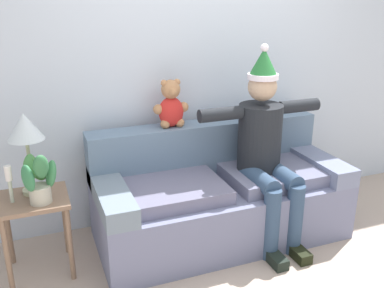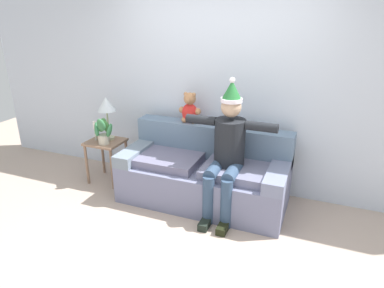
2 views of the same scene
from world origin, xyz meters
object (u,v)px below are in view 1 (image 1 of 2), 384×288
at_px(potted_plant, 39,178).
at_px(candle_tall, 9,179).
at_px(teddy_bear, 171,106).
at_px(couch, 218,194).
at_px(table_lamp, 25,131).
at_px(side_table, 35,212).
at_px(person_seated, 266,145).

distance_m(potted_plant, candle_tall, 0.19).
relative_size(teddy_bear, candle_tall, 1.48).
distance_m(couch, table_lamp, 1.54).
xyz_separation_m(teddy_bear, table_lamp, (-1.08, -0.20, -0.02)).
distance_m(table_lamp, potted_plant, 0.33).
bearing_deg(candle_tall, table_lamp, 37.50).
relative_size(side_table, table_lamp, 1.02).
bearing_deg(couch, side_table, -178.95).
bearing_deg(person_seated, potted_plant, 178.04).
distance_m(person_seated, table_lamp, 1.72).
xyz_separation_m(couch, table_lamp, (-1.38, 0.06, 0.68)).
xyz_separation_m(couch, potted_plant, (-1.33, -0.11, 0.41)).
bearing_deg(couch, candle_tall, -178.28).
xyz_separation_m(person_seated, side_table, (-1.70, 0.14, -0.31)).
xyz_separation_m(couch, person_seated, (0.31, -0.17, 0.44)).
relative_size(teddy_bear, potted_plant, 1.02).
height_order(side_table, potted_plant, potted_plant).
xyz_separation_m(teddy_bear, potted_plant, (-1.03, -0.37, -0.30)).
height_order(couch, side_table, couch).
relative_size(side_table, potted_plant, 1.54).
xyz_separation_m(person_seated, candle_tall, (-1.82, 0.12, -0.04)).
distance_m(person_seated, teddy_bear, 0.79).
distance_m(couch, person_seated, 0.56).
height_order(couch, potted_plant, potted_plant).
distance_m(person_seated, side_table, 1.73).
bearing_deg(person_seated, teddy_bear, 145.05).
bearing_deg(person_seated, table_lamp, 172.43).
relative_size(person_seated, teddy_bear, 4.02).
bearing_deg(teddy_bear, candle_tall, -165.78).
bearing_deg(teddy_bear, table_lamp, -169.28).
relative_size(couch, side_table, 3.40).
bearing_deg(teddy_bear, side_table, -165.18).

